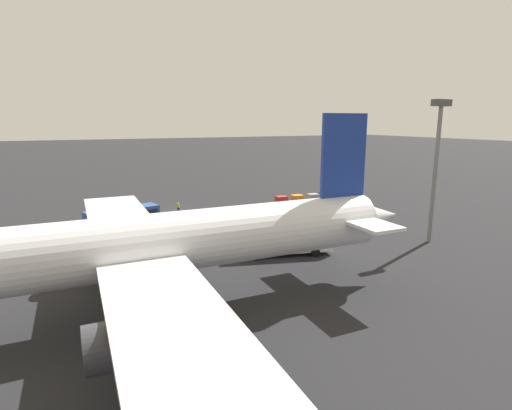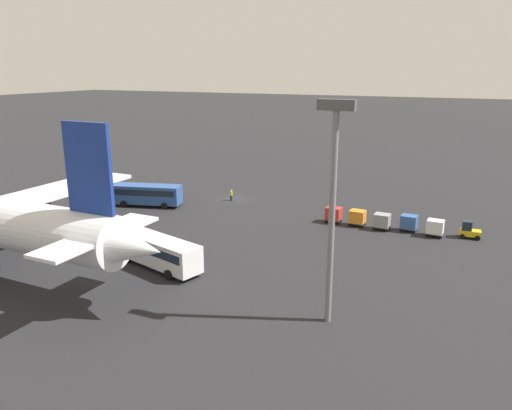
{
  "view_description": "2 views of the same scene",
  "coord_description": "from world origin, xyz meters",
  "px_view_note": "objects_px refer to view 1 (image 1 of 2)",
  "views": [
    {
      "loc": [
        16.29,
        66.35,
        15.04
      ],
      "look_at": [
        -7.62,
        16.01,
        3.33
      ],
      "focal_mm": 28.0,
      "sensor_mm": 36.0,
      "label": 1
    },
    {
      "loc": [
        -34.63,
        67.21,
        19.79
      ],
      "look_at": [
        -11.14,
        16.35,
        4.33
      ],
      "focal_mm": 35.0,
      "sensor_mm": 36.0,
      "label": 2
    }
  ],
  "objects_px": {
    "baggage_tug": "(353,195)",
    "cargo_cart_orange": "(297,200)",
    "shuttle_bus_far": "(284,239)",
    "cargo_cart_white": "(341,196)",
    "cargo_cart_red": "(281,201)",
    "worker_person": "(178,207)",
    "airplane": "(114,250)",
    "shuttle_bus_near": "(123,217)",
    "cargo_cart_blue": "(325,196)",
    "cargo_cart_grey": "(313,199)"
  },
  "relations": [
    {
      "from": "baggage_tug",
      "to": "cargo_cart_grey",
      "type": "distance_m",
      "value": 10.22
    },
    {
      "from": "shuttle_bus_near",
      "to": "cargo_cart_red",
      "type": "bearing_deg",
      "value": 172.21
    },
    {
      "from": "cargo_cart_white",
      "to": "cargo_cart_red",
      "type": "distance_m",
      "value": 12.76
    },
    {
      "from": "shuttle_bus_far",
      "to": "cargo_cart_red",
      "type": "distance_m",
      "value": 25.45
    },
    {
      "from": "baggage_tug",
      "to": "cargo_cart_orange",
      "type": "height_order",
      "value": "baggage_tug"
    },
    {
      "from": "baggage_tug",
      "to": "cargo_cart_white",
      "type": "relative_size",
      "value": 1.19
    },
    {
      "from": "airplane",
      "to": "baggage_tug",
      "type": "height_order",
      "value": "airplane"
    },
    {
      "from": "cargo_cart_white",
      "to": "cargo_cart_blue",
      "type": "distance_m",
      "value": 3.28
    },
    {
      "from": "airplane",
      "to": "cargo_cart_white",
      "type": "height_order",
      "value": "airplane"
    },
    {
      "from": "airplane",
      "to": "shuttle_bus_far",
      "type": "height_order",
      "value": "airplane"
    },
    {
      "from": "baggage_tug",
      "to": "worker_person",
      "type": "height_order",
      "value": "baggage_tug"
    },
    {
      "from": "worker_person",
      "to": "cargo_cart_blue",
      "type": "bearing_deg",
      "value": 171.84
    },
    {
      "from": "shuttle_bus_near",
      "to": "cargo_cart_red",
      "type": "xyz_separation_m",
      "value": [
        -27.37,
        -3.56,
        -0.7
      ]
    },
    {
      "from": "cargo_cart_red",
      "to": "shuttle_bus_far",
      "type": "bearing_deg",
      "value": 61.59
    },
    {
      "from": "airplane",
      "to": "cargo_cart_red",
      "type": "xyz_separation_m",
      "value": [
        -31.26,
        -31.4,
        -4.72
      ]
    },
    {
      "from": "baggage_tug",
      "to": "cargo_cart_white",
      "type": "distance_m",
      "value": 3.95
    },
    {
      "from": "cargo_cart_grey",
      "to": "shuttle_bus_near",
      "type": "bearing_deg",
      "value": 5.33
    },
    {
      "from": "cargo_cart_white",
      "to": "cargo_cart_grey",
      "type": "bearing_deg",
      "value": 0.42
    },
    {
      "from": "baggage_tug",
      "to": "shuttle_bus_near",
      "type": "bearing_deg",
      "value": 1.66
    },
    {
      "from": "shuttle_bus_near",
      "to": "airplane",
      "type": "bearing_deg",
      "value": 66.84
    },
    {
      "from": "shuttle_bus_far",
      "to": "cargo_cart_white",
      "type": "distance_m",
      "value": 33.21
    },
    {
      "from": "cargo_cart_blue",
      "to": "cargo_cart_grey",
      "type": "xyz_separation_m",
      "value": [
        3.19,
        0.8,
        0.0
      ]
    },
    {
      "from": "airplane",
      "to": "cargo_cart_white",
      "type": "bearing_deg",
      "value": -143.93
    },
    {
      "from": "airplane",
      "to": "cargo_cart_white",
      "type": "xyz_separation_m",
      "value": [
        -44.01,
        -31.04,
        -4.72
      ]
    },
    {
      "from": "cargo_cart_blue",
      "to": "cargo_cart_grey",
      "type": "relative_size",
      "value": 1.0
    },
    {
      "from": "shuttle_bus_far",
      "to": "cargo_cart_white",
      "type": "xyz_separation_m",
      "value": [
        -24.86,
        -22.01,
        -0.7
      ]
    },
    {
      "from": "worker_person",
      "to": "cargo_cart_red",
      "type": "xyz_separation_m",
      "value": [
        -17.46,
        4.27,
        0.32
      ]
    },
    {
      "from": "worker_person",
      "to": "baggage_tug",
      "type": "bearing_deg",
      "value": 174.18
    },
    {
      "from": "shuttle_bus_near",
      "to": "cargo_cart_orange",
      "type": "height_order",
      "value": "shuttle_bus_near"
    },
    {
      "from": "shuttle_bus_near",
      "to": "shuttle_bus_far",
      "type": "height_order",
      "value": "shuttle_bus_far"
    },
    {
      "from": "cargo_cart_red",
      "to": "cargo_cart_orange",
      "type": "bearing_deg",
      "value": 177.83
    },
    {
      "from": "baggage_tug",
      "to": "cargo_cart_grey",
      "type": "bearing_deg",
      "value": 2.83
    },
    {
      "from": "shuttle_bus_near",
      "to": "cargo_cart_grey",
      "type": "height_order",
      "value": "shuttle_bus_near"
    },
    {
      "from": "shuttle_bus_far",
      "to": "cargo_cart_grey",
      "type": "height_order",
      "value": "shuttle_bus_far"
    },
    {
      "from": "shuttle_bus_far",
      "to": "baggage_tug",
      "type": "height_order",
      "value": "shuttle_bus_far"
    },
    {
      "from": "baggage_tug",
      "to": "cargo_cart_blue",
      "type": "relative_size",
      "value": 1.19
    },
    {
      "from": "airplane",
      "to": "shuttle_bus_near",
      "type": "height_order",
      "value": "airplane"
    },
    {
      "from": "cargo_cart_white",
      "to": "cargo_cart_red",
      "type": "relative_size",
      "value": 1.0
    },
    {
      "from": "shuttle_bus_near",
      "to": "cargo_cart_white",
      "type": "relative_size",
      "value": 4.99
    },
    {
      "from": "baggage_tug",
      "to": "cargo_cart_blue",
      "type": "distance_m",
      "value": 6.97
    },
    {
      "from": "cargo_cart_white",
      "to": "cargo_cart_blue",
      "type": "height_order",
      "value": "same"
    },
    {
      "from": "cargo_cart_orange",
      "to": "shuttle_bus_far",
      "type": "bearing_deg",
      "value": 55.5
    },
    {
      "from": "cargo_cart_grey",
      "to": "cargo_cart_orange",
      "type": "distance_m",
      "value": 3.2
    },
    {
      "from": "shuttle_bus_far",
      "to": "worker_person",
      "type": "distance_m",
      "value": 27.2
    },
    {
      "from": "shuttle_bus_far",
      "to": "cargo_cart_orange",
      "type": "bearing_deg",
      "value": -108.86
    },
    {
      "from": "shuttle_bus_near",
      "to": "cargo_cart_blue",
      "type": "xyz_separation_m",
      "value": [
        -36.93,
        -3.95,
        -0.7
      ]
    },
    {
      "from": "airplane",
      "to": "cargo_cart_orange",
      "type": "height_order",
      "value": "airplane"
    },
    {
      "from": "airplane",
      "to": "worker_person",
      "type": "xyz_separation_m",
      "value": [
        -13.8,
        -35.67,
        -5.04
      ]
    },
    {
      "from": "shuttle_bus_far",
      "to": "cargo_cart_blue",
      "type": "xyz_separation_m",
      "value": [
        -21.67,
        -22.77,
        -0.7
      ]
    },
    {
      "from": "shuttle_bus_near",
      "to": "cargo_cart_orange",
      "type": "bearing_deg",
      "value": 171.22
    }
  ]
}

